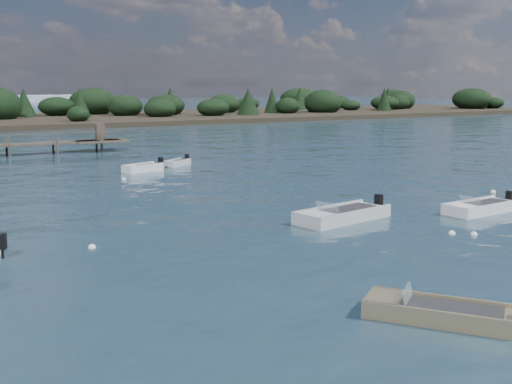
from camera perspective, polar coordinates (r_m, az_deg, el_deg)
ground at (r=76.28m, az=-19.15°, el=4.12°), size 400.00×400.00×0.00m
dinghy_mid_white_b at (r=35.31m, az=19.37°, el=-1.46°), size 4.82×2.01×1.18m
tender_far_grey_b at (r=52.60m, az=-7.03°, el=2.49°), size 2.85×2.34×1.02m
tender_far_white at (r=49.52m, az=-10.03°, el=2.00°), size 3.54×2.11×1.19m
dinghy_mid_white_a at (r=31.64m, az=7.66°, el=-2.21°), size 5.62×2.84×1.29m
dinghy_near_olive at (r=19.15m, az=15.89°, el=-10.49°), size 3.63×4.21×1.08m
buoy_b at (r=29.97m, az=18.79°, el=-3.64°), size 0.32×0.32×0.32m
buoy_c at (r=27.04m, az=-14.37°, el=-4.83°), size 0.32×0.32×0.32m
buoy_e at (r=45.62m, az=-11.66°, el=1.09°), size 0.32×0.32×0.32m
buoy_extra_a at (r=42.04m, az=20.32°, el=-0.03°), size 0.32×0.32×0.32m
buoy_extra_b at (r=29.88m, az=17.01°, el=-3.59°), size 0.32×0.32×0.32m
far_headland at (r=121.33m, az=-11.29°, el=7.24°), size 190.00×40.00×5.80m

